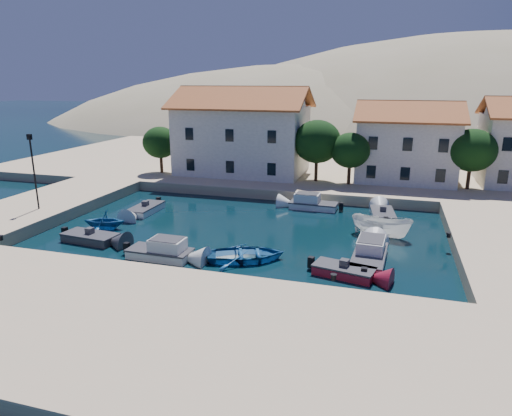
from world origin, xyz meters
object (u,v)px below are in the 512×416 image
(cabin_cruiser_south, at_px, (160,251))
(boat_east, at_px, (380,236))
(lamppost, at_px, (33,165))
(building_left, at_px, (243,130))
(building_mid, at_px, (407,140))
(rowboat_south, at_px, (246,260))
(cabin_cruiser_east, at_px, (369,256))

(cabin_cruiser_south, distance_m, boat_east, 16.41)
(cabin_cruiser_south, xyz_separation_m, boat_east, (13.92, 8.69, -0.48))
(lamppost, xyz_separation_m, cabin_cruiser_south, (13.78, -4.80, -4.28))
(building_left, xyz_separation_m, building_mid, (18.00, 1.00, -0.71))
(lamppost, bearing_deg, building_left, 60.10)
(rowboat_south, distance_m, boat_east, 11.15)
(building_mid, bearing_deg, building_left, -176.82)
(building_mid, height_order, cabin_cruiser_south, building_mid)
(cabin_cruiser_south, xyz_separation_m, cabin_cruiser_east, (13.36, 3.16, 0.00))
(cabin_cruiser_east, bearing_deg, building_mid, -2.82)
(building_left, height_order, boat_east, building_left)
(lamppost, xyz_separation_m, cabin_cruiser_east, (27.14, -1.64, -4.28))
(boat_east, bearing_deg, building_mid, 9.09)
(building_mid, xyz_separation_m, boat_east, (-1.80, -17.11, -5.22))
(cabin_cruiser_south, relative_size, cabin_cruiser_east, 0.85)
(lamppost, height_order, cabin_cruiser_south, lamppost)
(building_left, bearing_deg, cabin_cruiser_east, -54.14)
(boat_east, bearing_deg, lamppost, 113.11)
(building_left, xyz_separation_m, rowboat_south, (7.85, -23.50, -5.94))
(cabin_cruiser_south, bearing_deg, building_left, 96.36)
(cabin_cruiser_east, height_order, boat_east, cabin_cruiser_east)
(building_left, relative_size, boat_east, 3.19)
(building_mid, relative_size, lamppost, 1.69)
(building_mid, xyz_separation_m, cabin_cruiser_south, (-15.72, -25.80, -4.75))
(cabin_cruiser_east, bearing_deg, cabin_cruiser_south, 106.43)
(rowboat_south, bearing_deg, boat_east, -70.35)
(building_left, distance_m, cabin_cruiser_south, 25.50)
(cabin_cruiser_south, distance_m, cabin_cruiser_east, 13.73)
(building_left, relative_size, cabin_cruiser_south, 3.39)
(building_left, distance_m, boat_east, 23.60)
(building_mid, distance_m, cabin_cruiser_east, 23.25)
(building_mid, bearing_deg, rowboat_south, -112.51)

